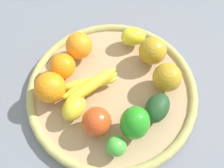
{
  "coord_description": "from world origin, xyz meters",
  "views": [
    {
      "loc": [
        0.2,
        0.26,
        0.64
      ],
      "look_at": [
        0.0,
        0.0,
        0.05
      ],
      "focal_mm": 40.94,
      "sensor_mm": 36.0,
      "label": 1
    }
  ],
  "objects_px": {
    "lemon_1": "(133,36)",
    "orange_1": "(63,66)",
    "apple_0": "(167,77)",
    "lime_0": "(116,146)",
    "orange_2": "(79,46)",
    "banana_bunch": "(90,85)",
    "avocado": "(157,108)",
    "lemon_0": "(74,107)",
    "orange_0": "(50,87)",
    "apple_2": "(153,51)",
    "apple_1": "(97,122)",
    "bell_pepper": "(135,123)"
  },
  "relations": [
    {
      "from": "apple_1",
      "to": "bell_pepper",
      "type": "bearing_deg",
      "value": 139.31
    },
    {
      "from": "apple_0",
      "to": "apple_1",
      "type": "relative_size",
      "value": 1.07
    },
    {
      "from": "lemon_0",
      "to": "avocado",
      "type": "xyz_separation_m",
      "value": [
        -0.16,
        0.13,
        0.0
      ]
    },
    {
      "from": "apple_0",
      "to": "lemon_1",
      "type": "distance_m",
      "value": 0.17
    },
    {
      "from": "apple_0",
      "to": "bell_pepper",
      "type": "bearing_deg",
      "value": 17.78
    },
    {
      "from": "bell_pepper",
      "to": "lemon_1",
      "type": "bearing_deg",
      "value": 18.01
    },
    {
      "from": "orange_0",
      "to": "lime_0",
      "type": "xyz_separation_m",
      "value": [
        -0.05,
        0.22,
        -0.02
      ]
    },
    {
      "from": "lime_0",
      "to": "orange_2",
      "type": "bearing_deg",
      "value": -106.84
    },
    {
      "from": "orange_0",
      "to": "apple_1",
      "type": "bearing_deg",
      "value": 106.46
    },
    {
      "from": "bell_pepper",
      "to": "apple_2",
      "type": "relative_size",
      "value": 1.15
    },
    {
      "from": "apple_0",
      "to": "lemon_0",
      "type": "distance_m",
      "value": 0.25
    },
    {
      "from": "orange_0",
      "to": "apple_2",
      "type": "relative_size",
      "value": 1.04
    },
    {
      "from": "lime_0",
      "to": "orange_1",
      "type": "xyz_separation_m",
      "value": [
        -0.01,
        -0.26,
        0.01
      ]
    },
    {
      "from": "banana_bunch",
      "to": "apple_1",
      "type": "distance_m",
      "value": 0.11
    },
    {
      "from": "orange_0",
      "to": "lemon_0",
      "type": "distance_m",
      "value": 0.08
    },
    {
      "from": "orange_0",
      "to": "lime_0",
      "type": "bearing_deg",
      "value": 101.99
    },
    {
      "from": "lime_0",
      "to": "lemon_0",
      "type": "height_order",
      "value": "lemon_0"
    },
    {
      "from": "orange_0",
      "to": "apple_2",
      "type": "distance_m",
      "value": 0.29
    },
    {
      "from": "orange_1",
      "to": "apple_0",
      "type": "bearing_deg",
      "value": 135.44
    },
    {
      "from": "bell_pepper",
      "to": "orange_1",
      "type": "bearing_deg",
      "value": 68.37
    },
    {
      "from": "avocado",
      "to": "lime_0",
      "type": "bearing_deg",
      "value": 5.89
    },
    {
      "from": "apple_0",
      "to": "avocado",
      "type": "xyz_separation_m",
      "value": [
        0.07,
        0.05,
        -0.01
      ]
    },
    {
      "from": "orange_2",
      "to": "lemon_1",
      "type": "bearing_deg",
      "value": 158.54
    },
    {
      "from": "apple_2",
      "to": "avocado",
      "type": "distance_m",
      "value": 0.17
    },
    {
      "from": "apple_2",
      "to": "orange_1",
      "type": "xyz_separation_m",
      "value": [
        0.22,
        -0.11,
        -0.0
      ]
    },
    {
      "from": "orange_2",
      "to": "avocado",
      "type": "height_order",
      "value": "orange_2"
    },
    {
      "from": "banana_bunch",
      "to": "apple_0",
      "type": "bearing_deg",
      "value": 147.69
    },
    {
      "from": "lemon_0",
      "to": "bell_pepper",
      "type": "bearing_deg",
      "value": 125.31
    },
    {
      "from": "bell_pepper",
      "to": "apple_1",
      "type": "height_order",
      "value": "bell_pepper"
    },
    {
      "from": "bell_pepper",
      "to": "apple_0",
      "type": "bearing_deg",
      "value": -15.6
    },
    {
      "from": "lime_0",
      "to": "orange_1",
      "type": "relative_size",
      "value": 0.71
    },
    {
      "from": "orange_2",
      "to": "orange_1",
      "type": "relative_size",
      "value": 1.08
    },
    {
      "from": "banana_bunch",
      "to": "lemon_1",
      "type": "xyz_separation_m",
      "value": [
        -0.19,
        -0.06,
        -0.0
      ]
    },
    {
      "from": "orange_1",
      "to": "apple_2",
      "type": "bearing_deg",
      "value": 154.24
    },
    {
      "from": "banana_bunch",
      "to": "avocado",
      "type": "height_order",
      "value": "same"
    },
    {
      "from": "orange_0",
      "to": "apple_2",
      "type": "xyz_separation_m",
      "value": [
        -0.29,
        0.07,
        -0.0
      ]
    },
    {
      "from": "lemon_1",
      "to": "apple_1",
      "type": "xyz_separation_m",
      "value": [
        0.24,
        0.15,
        0.01
      ]
    },
    {
      "from": "bell_pepper",
      "to": "apple_2",
      "type": "xyz_separation_m",
      "value": [
        -0.17,
        -0.13,
        -0.01
      ]
    },
    {
      "from": "orange_2",
      "to": "lemon_1",
      "type": "height_order",
      "value": "orange_2"
    },
    {
      "from": "apple_2",
      "to": "orange_1",
      "type": "distance_m",
      "value": 0.25
    },
    {
      "from": "orange_2",
      "to": "apple_2",
      "type": "xyz_separation_m",
      "value": [
        -0.15,
        0.14,
        0.0
      ]
    },
    {
      "from": "orange_2",
      "to": "apple_0",
      "type": "bearing_deg",
      "value": 119.46
    },
    {
      "from": "orange_0",
      "to": "apple_2",
      "type": "bearing_deg",
      "value": 166.52
    },
    {
      "from": "banana_bunch",
      "to": "lemon_1",
      "type": "height_order",
      "value": "banana_bunch"
    },
    {
      "from": "banana_bunch",
      "to": "apple_1",
      "type": "relative_size",
      "value": 2.28
    },
    {
      "from": "lemon_1",
      "to": "orange_1",
      "type": "xyz_separation_m",
      "value": [
        0.22,
        -0.03,
        0.01
      ]
    },
    {
      "from": "orange_2",
      "to": "apple_2",
      "type": "distance_m",
      "value": 0.21
    },
    {
      "from": "apple_1",
      "to": "orange_1",
      "type": "xyz_separation_m",
      "value": [
        -0.02,
        -0.18,
        -0.0
      ]
    },
    {
      "from": "orange_2",
      "to": "lemon_1",
      "type": "distance_m",
      "value": 0.16
    },
    {
      "from": "bell_pepper",
      "to": "apple_1",
      "type": "xyz_separation_m",
      "value": [
        0.07,
        -0.06,
        -0.01
      ]
    }
  ]
}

